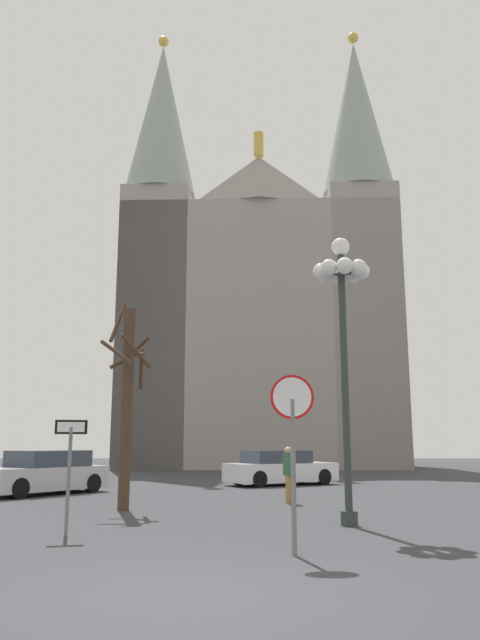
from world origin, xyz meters
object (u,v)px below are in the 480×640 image
at_px(cathedral, 260,314).
at_px(pedestrian_walking, 289,469).
at_px(bare_tree, 127,399).
at_px(parked_car_far_silver, 44,473).
at_px(stop_sign, 293,428).
at_px(one_way_arrow_sign, 70,461).
at_px(parked_car_near_white, 280,468).
at_px(street_lamp, 343,306).

distance_m(cathedral, pedestrian_walking, 27.82).
xyz_separation_m(bare_tree, parked_car_far_silver, (-3.62, 4.96, -2.18)).
xyz_separation_m(stop_sign, one_way_arrow_sign, (-4.11, 2.04, -0.57)).
bearing_deg(parked_car_near_white, street_lamp, -86.97).
distance_m(stop_sign, one_way_arrow_sign, 4.62).
relative_size(street_lamp, parked_car_far_silver, 1.37).
bearing_deg(parked_car_far_silver, parked_car_near_white, 28.71).
bearing_deg(one_way_arrow_sign, parked_car_far_silver, 109.72).
bearing_deg(one_way_arrow_sign, stop_sign, -26.37).
bearing_deg(cathedral, street_lamp, -88.38).
bearing_deg(pedestrian_walking, bare_tree, -157.35).
bearing_deg(parked_car_near_white, cathedral, 90.65).
bearing_deg(parked_car_far_silver, cathedral, 70.57).
relative_size(parked_car_near_white, parked_car_far_silver, 1.05).
xyz_separation_m(stop_sign, bare_tree, (-3.86, 6.47, 0.91)).
bearing_deg(cathedral, parked_car_near_white, -89.35).
bearing_deg(parked_car_near_white, pedestrian_walking, -91.77).
xyz_separation_m(one_way_arrow_sign, parked_car_far_silver, (-3.37, 9.40, -0.70)).
relative_size(cathedral, one_way_arrow_sign, 14.83).
xyz_separation_m(parked_car_far_silver, pedestrian_walking, (8.03, -3.12, 0.27)).
xyz_separation_m(street_lamp, parked_car_far_silver, (-8.93, 7.97, -4.03)).
height_order(cathedral, one_way_arrow_sign, cathedral).
distance_m(stop_sign, bare_tree, 7.59).
relative_size(street_lamp, bare_tree, 1.13).
distance_m(cathedral, bare_tree, 29.30).
xyz_separation_m(cathedral, parked_car_far_silver, (-8.06, -22.86, -10.22)).
relative_size(parked_car_far_silver, pedestrian_walking, 2.91).
relative_size(cathedral, parked_car_far_silver, 6.89).
distance_m(stop_sign, parked_car_far_silver, 13.72).
xyz_separation_m(stop_sign, pedestrian_walking, (0.55, 8.31, -0.99)).
relative_size(cathedral, parked_car_near_white, 6.57).
bearing_deg(cathedral, parked_car_far_silver, -109.43).
relative_size(cathedral, bare_tree, 5.71).
height_order(bare_tree, parked_car_near_white, bare_tree).
relative_size(stop_sign, one_way_arrow_sign, 1.31).
bearing_deg(stop_sign, parked_car_far_silver, 123.19).
relative_size(cathedral, street_lamp, 5.04).
height_order(bare_tree, pedestrian_walking, bare_tree).
distance_m(stop_sign, street_lamp, 4.67).
distance_m(cathedral, stop_sign, 35.45).
bearing_deg(bare_tree, pedestrian_walking, 22.65).
relative_size(stop_sign, bare_tree, 0.50).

